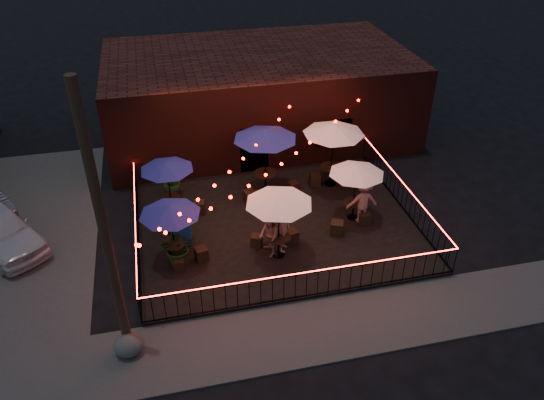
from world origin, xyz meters
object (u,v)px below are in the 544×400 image
at_px(utility_pole, 105,233).
at_px(cooler, 181,231).
at_px(cafe_table_3, 265,135).
at_px(cafe_table_2, 279,200).
at_px(cafe_table_4, 357,171).
at_px(cafe_table_1, 167,166).
at_px(boulder, 129,345).
at_px(cafe_table_0, 170,211).
at_px(cafe_table_5, 334,130).

height_order(utility_pole, cooler, utility_pole).
distance_m(cafe_table_3, cooler, 4.91).
bearing_deg(cafe_table_2, utility_pole, -150.85).
bearing_deg(cooler, cafe_table_4, 3.51).
bearing_deg(utility_pole, cafe_table_1, 74.99).
relative_size(cafe_table_2, cafe_table_3, 0.90).
xyz_separation_m(cafe_table_4, cooler, (-6.41, -0.06, -1.56)).
bearing_deg(boulder, cafe_table_2, 31.85).
distance_m(cafe_table_1, cafe_table_2, 4.84).
relative_size(cafe_table_0, cooler, 2.38).
bearing_deg(cooler, cafe_table_0, -104.37).
height_order(cafe_table_1, cafe_table_5, cafe_table_5).
height_order(cafe_table_2, cafe_table_3, cafe_table_3).
height_order(cafe_table_3, cafe_table_5, cafe_table_3).
bearing_deg(cafe_table_3, cafe_table_2, -96.24).
bearing_deg(cafe_table_0, cafe_table_4, 8.58).
relative_size(cafe_table_3, cooler, 2.87).
bearing_deg(cafe_table_5, cafe_table_3, 178.41).
height_order(utility_pole, cafe_table_5, utility_pole).
bearing_deg(utility_pole, cafe_table_3, 51.48).
bearing_deg(cafe_table_0, boulder, -113.28).
bearing_deg(utility_pole, cafe_table_2, 29.15).
bearing_deg(cafe_table_2, cafe_table_0, 171.61).
bearing_deg(cafe_table_2, cafe_table_4, 25.15).
distance_m(cafe_table_3, cafe_table_5, 2.74).
bearing_deg(cafe_table_5, cafe_table_2, -128.41).
bearing_deg(cafe_table_0, cafe_table_3, 42.55).
height_order(cafe_table_2, boulder, cafe_table_2).
xyz_separation_m(cafe_table_1, cooler, (0.21, -1.99, -1.51)).
height_order(cafe_table_5, cooler, cafe_table_5).
bearing_deg(cafe_table_4, cafe_table_5, 91.18).
bearing_deg(cafe_table_3, cafe_table_5, -1.59).
relative_size(utility_pole, cafe_table_1, 3.06).
bearing_deg(cafe_table_4, cafe_table_3, 137.31).
height_order(cafe_table_4, cafe_table_5, cafe_table_5).
bearing_deg(cafe_table_1, cafe_table_4, -16.26).
bearing_deg(cafe_table_2, cafe_table_3, 83.76).
bearing_deg(boulder, cafe_table_4, 29.32).
xyz_separation_m(cafe_table_1, boulder, (-1.65, -6.57, -1.82)).
bearing_deg(cafe_table_5, utility_pole, -140.32).
xyz_separation_m(cafe_table_0, boulder, (-1.56, -3.63, -1.84)).
relative_size(utility_pole, cafe_table_2, 3.21).
bearing_deg(cafe_table_0, utility_pole, -115.64).
relative_size(cafe_table_4, cooler, 2.32).
distance_m(cafe_table_1, cafe_table_4, 6.90).
relative_size(cafe_table_4, cafe_table_5, 0.69).
bearing_deg(cafe_table_5, cooler, -158.06).
height_order(cafe_table_0, cafe_table_3, cafe_table_3).
bearing_deg(cafe_table_1, cafe_table_5, 4.96).
distance_m(cafe_table_4, cooler, 6.59).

